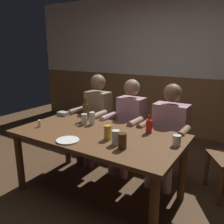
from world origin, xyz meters
TOP-DOWN VIEW (x-y plane):
  - ground_plane at (0.00, 0.00)m, footprint 7.87×7.87m
  - back_wall_upper at (0.00, 2.46)m, footprint 6.56×0.12m
  - back_wall_wainscot at (0.00, 2.46)m, footprint 6.56×0.12m
  - dining_table at (0.00, -0.02)m, footprint 1.81×0.96m
  - person_0 at (-0.54, 0.69)m, footprint 0.49×0.52m
  - person_1 at (-0.00, 0.68)m, footprint 0.50×0.52m
  - person_2 at (0.54, 0.69)m, footprint 0.55×0.51m
  - table_candle at (-0.69, -0.21)m, footprint 0.04×0.04m
  - condiment_caddy at (-0.80, 0.29)m, footprint 0.14×0.10m
  - plate_0 at (-0.11, -0.37)m, footprint 0.22×0.22m
  - bottle_0 at (0.46, 0.27)m, footprint 0.07×0.07m
  - bottle_1 at (-0.39, 0.27)m, footprint 0.07×0.07m
  - pint_glass_0 at (-0.31, 0.14)m, footprint 0.07×0.07m
  - pint_glass_1 at (0.43, -0.24)m, footprint 0.08×0.08m
  - pint_glass_2 at (0.33, -0.19)m, footprint 0.08×0.08m
  - pint_glass_3 at (-0.22, 0.18)m, footprint 0.07×0.07m
  - pint_glass_4 at (0.82, 0.08)m, footprint 0.08×0.08m
  - pint_glass_5 at (0.19, -0.12)m, footprint 0.07×0.07m

SIDE VIEW (x-z plane):
  - ground_plane at x=0.00m, z-range 0.00..0.00m
  - back_wall_wainscot at x=0.00m, z-range 0.00..1.11m
  - dining_table at x=0.00m, z-range 0.27..1.01m
  - person_2 at x=0.54m, z-range 0.07..1.28m
  - person_1 at x=0.00m, z-range 0.06..1.29m
  - person_0 at x=-0.54m, z-range 0.06..1.33m
  - plate_0 at x=-0.11m, z-range 0.74..0.75m
  - condiment_caddy at x=-0.80m, z-range 0.74..0.79m
  - table_candle at x=-0.69m, z-range 0.74..0.82m
  - pint_glass_4 at x=0.82m, z-range 0.74..0.84m
  - pint_glass_0 at x=-0.31m, z-range 0.74..0.87m
  - pint_glass_2 at x=0.33m, z-range 0.74..0.88m
  - pint_glass_1 at x=0.43m, z-range 0.74..0.88m
  - pint_glass_5 at x=0.19m, z-range 0.74..0.88m
  - bottle_0 at x=0.46m, z-range 0.71..0.91m
  - pint_glass_3 at x=-0.22m, z-range 0.74..0.89m
  - bottle_1 at x=-0.39m, z-range 0.70..1.00m
  - back_wall_upper at x=0.00m, z-range 1.11..2.65m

